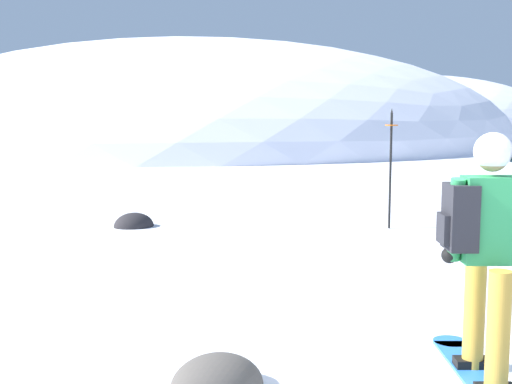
# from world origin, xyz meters

# --- Properties ---
(ridge_peak_main) EXTENTS (34.22, 30.80, 10.92)m
(ridge_peak_main) POSITION_xyz_m (10.99, 31.45, 0.00)
(ridge_peak_main) COLOR white
(ridge_peak_main) RESTS_ON ground
(ridge_peak_far) EXTENTS (24.03, 21.62, 9.01)m
(ridge_peak_far) POSITION_xyz_m (33.81, 40.89, 0.00)
(ridge_peak_far) COLOR white
(ridge_peak_far) RESTS_ON ground
(snowboarder_main) EXTENTS (0.98, 1.67, 1.71)m
(snowboarder_main) POSITION_xyz_m (0.37, 0.21, 0.92)
(snowboarder_main) COLOR blue
(snowboarder_main) RESTS_ON ground
(piste_marker_near) EXTENTS (0.20, 0.20, 1.87)m
(piste_marker_near) POSITION_xyz_m (3.56, 5.34, 1.07)
(piste_marker_near) COLOR black
(piste_marker_near) RESTS_ON ground
(rock_mid) EXTENTS (0.64, 0.54, 0.45)m
(rock_mid) POSITION_xyz_m (0.03, 7.28, 0.00)
(rock_mid) COLOR #282628
(rock_mid) RESTS_ON ground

